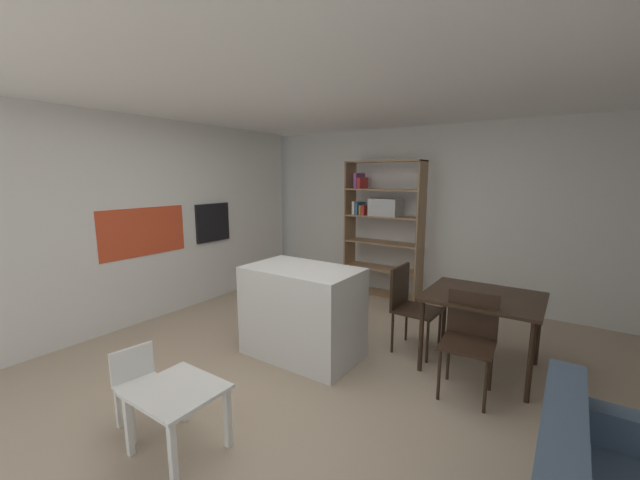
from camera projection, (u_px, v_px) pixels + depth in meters
ground_plane at (297, 368)px, 3.63m from camera, size 8.46×8.46×0.00m
ceiling_slab at (294, 87)px, 3.19m from camera, size 6.16×5.84×0.06m
back_partition at (411, 213)px, 5.77m from camera, size 6.16×0.06×2.57m
tall_cabinet_run_left at (133, 219)px, 4.90m from camera, size 0.67×5.26×2.57m
cabinet_niche_splashback at (144, 232)px, 4.68m from camera, size 0.01×1.13×0.60m
built_in_oven at (213, 222)px, 5.55m from camera, size 0.06×0.58×0.56m
kitchen_island at (303, 312)px, 3.85m from camera, size 1.15×0.71×0.93m
open_bookshelf at (382, 220)px, 5.72m from camera, size 1.20×0.35×2.07m
child_table at (177, 399)px, 2.49m from camera, size 0.56×0.50×0.46m
child_chair_left at (139, 383)px, 2.77m from camera, size 0.35×0.35×0.58m
dining_table at (483, 303)px, 3.54m from camera, size 1.03×0.88×0.73m
dining_chair_island_side at (409, 301)px, 3.97m from camera, size 0.45×0.44×0.90m
dining_chair_near at (470, 333)px, 3.19m from camera, size 0.44×0.45×0.86m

